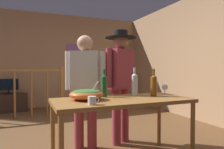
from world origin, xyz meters
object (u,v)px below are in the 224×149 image
Objects in this scene: serving_table at (122,105)px; wine_bottle_clear at (135,84)px; person_standing_right at (121,76)px; tv_console at (9,103)px; salad_bowl at (87,94)px; framed_picture at (76,54)px; stair_railing at (25,88)px; flat_screen_tv at (8,85)px; mug_white at (92,100)px; wine_bottle_amber at (154,85)px; person_standing_left at (85,83)px; wine_bottle_green at (104,85)px; wine_glass at (165,88)px.

serving_table is 0.35m from wine_bottle_clear.
serving_table is 0.73m from person_standing_right.
tv_console is 3.79m from salad_bowl.
stair_railing is at bearing -142.80° from framed_picture.
tv_console is 1.92× the size of flat_screen_tv.
stair_railing is 5.36× the size of flat_screen_tv.
person_standing_right is at bearing -60.80° from tv_console.
wine_bottle_clear reaches higher than tv_console.
serving_table is 13.52× the size of mug_white.
framed_picture is 1.72× the size of wine_bottle_amber.
wine_bottle_amber is 0.22× the size of person_standing_left.
wine_bottle_green reaches higher than serving_table.
wine_bottle_clear reaches higher than salad_bowl.
stair_railing is 2.79× the size of tv_console.
person_standing_left is at bearing 79.05° from mug_white.
flat_screen_tv is 4.18m from wine_glass.
person_standing_right reaches higher than wine_glass.
tv_console is 2.67× the size of wine_bottle_amber.
wine_bottle_amber reaches higher than flat_screen_tv.
wine_bottle_amber reaches higher than salad_bowl.
stair_railing is at bearing 119.36° from wine_glass.
serving_table is 0.50m from mug_white.
flat_screen_tv reaches higher than tv_console.
tv_console is at bearing -170.90° from framed_picture.
framed_picture reaches higher than salad_bowl.
salad_bowl is at bearing -101.14° from framed_picture.
person_standing_right is (0.26, 0.61, 0.30)m from serving_table.
mug_white is (-0.03, -0.31, -0.02)m from salad_bowl.
wine_bottle_green is (0.91, -2.67, 0.23)m from stair_railing.
wine_glass is 0.45× the size of wine_bottle_amber.
person_standing_left is at bearing -68.71° from flat_screen_tv.
flat_screen_tv is at bearing -44.80° from person_standing_left.
salad_bowl is 2.46× the size of wine_glass.
tv_console is 3.97m from serving_table.
serving_table is at bearing -95.29° from framed_picture.
wine_glass is 1.05m from person_standing_left.
stair_railing is 2.89m from salad_bowl.
mug_white is (-0.29, -0.44, -0.10)m from wine_bottle_green.
wine_glass is 1.03m from mug_white.
person_standing_right reaches higher than person_standing_left.
wine_bottle_amber is 0.21× the size of person_standing_right.
wine_glass is 0.10× the size of person_standing_left.
wine_bottle_amber is (0.45, 0.05, 0.21)m from serving_table.
flat_screen_tv is at bearing 117.79° from wine_bottle_amber.
wine_bottle_clear is at bearing 62.57° from person_standing_right.
stair_railing is at bearing -62.60° from flat_screen_tv.
wine_bottle_green is 0.99× the size of wine_bottle_amber.
stair_railing is 22.02× the size of mug_white.
flat_screen_tv is 3.49m from person_standing_right.
wine_glass is at bearing 92.62° from person_standing_right.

